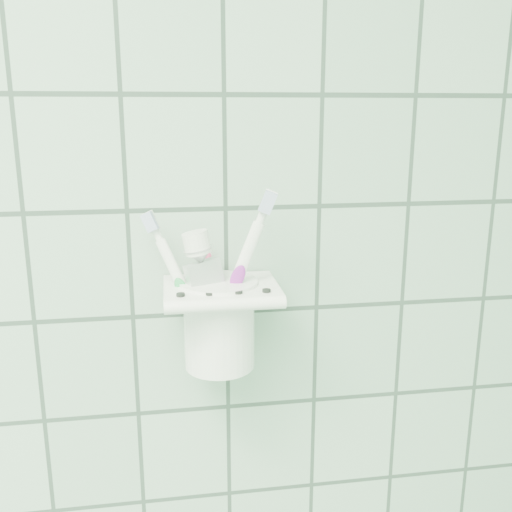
{
  "coord_description": "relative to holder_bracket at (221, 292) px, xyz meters",
  "views": [
    {
      "loc": [
        0.59,
        0.57,
        1.48
      ],
      "look_at": [
        0.67,
        1.1,
        1.34
      ],
      "focal_mm": 40.0,
      "sensor_mm": 36.0,
      "label": 1
    }
  ],
  "objects": [
    {
      "name": "toothbrush_orange",
      "position": [
        -0.02,
        0.0,
        0.02
      ],
      "size": [
        0.07,
        0.03,
        0.2
      ],
      "rotation": [
        0.01,
        0.37,
        -0.19
      ],
      "color": "white",
      "rests_on": "cup"
    },
    {
      "name": "toothbrush_blue",
      "position": [
        -0.01,
        0.01,
        0.02
      ],
      "size": [
        0.02,
        0.07,
        0.2
      ],
      "rotation": [
        -0.35,
        -0.03,
        -0.17
      ],
      "color": "white",
      "rests_on": "cup"
    },
    {
      "name": "holder_bracket",
      "position": [
        0.0,
        0.0,
        0.0
      ],
      "size": [
        0.12,
        0.1,
        0.04
      ],
      "color": "white",
      "rests_on": "wall_back"
    },
    {
      "name": "cup",
      "position": [
        -0.0,
        0.0,
        -0.03
      ],
      "size": [
        0.08,
        0.08,
        0.1
      ],
      "color": "white",
      "rests_on": "holder_bracket"
    },
    {
      "name": "toothpaste_tube",
      "position": [
        0.0,
        -0.01,
        0.01
      ],
      "size": [
        0.06,
        0.04,
        0.15
      ],
      "rotation": [
        -0.12,
        -0.16,
        0.41
      ],
      "color": "silver",
      "rests_on": "cup"
    },
    {
      "name": "toothbrush_pink",
      "position": [
        -0.0,
        -0.02,
        0.01
      ],
      "size": [
        0.07,
        0.04,
        0.18
      ],
      "rotation": [
        -0.12,
        -0.44,
        -0.21
      ],
      "color": "white",
      "rests_on": "cup"
    }
  ]
}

